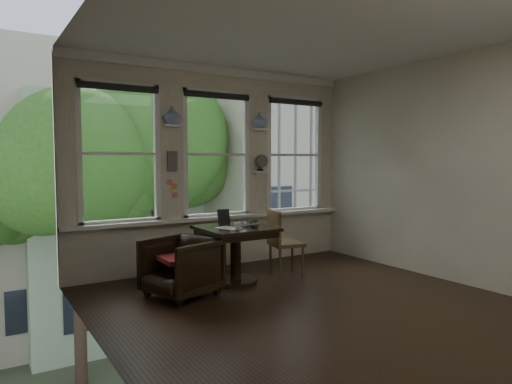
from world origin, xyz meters
TOP-DOWN VIEW (x-y plane):
  - ground at (0.00, 0.00)m, footprint 4.50×4.50m
  - ceiling at (0.00, 0.00)m, footprint 4.50×4.50m
  - wall_back at (0.00, 2.25)m, footprint 4.50×0.00m
  - wall_left at (-2.25, 0.00)m, footprint 0.00×4.50m
  - wall_right at (2.25, 0.00)m, footprint 0.00×4.50m
  - window_left at (-1.45, 2.25)m, footprint 1.10×0.12m
  - window_center at (0.00, 2.25)m, footprint 1.10×0.12m
  - window_right at (1.45, 2.25)m, footprint 1.10×0.12m
  - shelf_left at (-0.72, 2.15)m, footprint 0.26×0.16m
  - shelf_right at (0.72, 2.15)m, footprint 0.26×0.16m
  - intercom at (-0.72, 2.18)m, footprint 0.14×0.06m
  - sticky_notes at (-0.72, 2.19)m, footprint 0.16×0.01m
  - desk_fan at (0.72, 2.13)m, footprint 0.20×0.20m
  - vase_left at (-0.72, 2.15)m, footprint 0.24×0.24m
  - vase_right at (0.72, 2.15)m, footprint 0.24×0.24m
  - table at (-0.25, 1.19)m, footprint 0.90×0.90m
  - armchair_left at (-1.08, 1.04)m, footprint 0.96×0.95m
  - cushion_red at (-1.08, 1.04)m, footprint 0.45×0.45m
  - side_chair_right at (0.55, 1.17)m, footprint 0.49×0.49m
  - laptop at (-0.12, 1.09)m, footprint 0.32×0.22m
  - mug at (-0.36, 0.96)m, footprint 0.11×0.11m
  - drinking_glass at (-0.09, 0.98)m, footprint 0.13×0.13m
  - tablet at (-0.35, 1.34)m, footprint 0.17×0.09m
  - papers at (-0.38, 1.14)m, footprint 0.31×0.36m

SIDE VIEW (x-z plane):
  - ground at x=0.00m, z-range 0.00..0.00m
  - armchair_left at x=-1.08m, z-range 0.00..0.70m
  - table at x=-0.25m, z-range 0.00..0.75m
  - cushion_red at x=-1.08m, z-range 0.42..0.48m
  - side_chair_right at x=0.55m, z-range 0.00..0.92m
  - papers at x=-0.38m, z-range 0.75..0.75m
  - laptop at x=-0.12m, z-range 0.75..0.77m
  - mug at x=-0.36m, z-range 0.75..0.84m
  - drinking_glass at x=-0.09m, z-range 0.75..0.84m
  - tablet at x=-0.35m, z-range 0.75..0.97m
  - sticky_notes at x=-0.72m, z-range 1.13..1.37m
  - wall_back at x=0.00m, z-range -0.75..3.75m
  - wall_left at x=-2.25m, z-range -0.75..3.75m
  - wall_right at x=2.25m, z-range -0.75..3.75m
  - desk_fan at x=0.72m, z-range 1.41..1.65m
  - intercom at x=-0.72m, z-range 1.46..1.74m
  - window_left at x=-1.45m, z-range 0.75..2.65m
  - window_center at x=0.00m, z-range 0.75..2.65m
  - window_right at x=1.45m, z-range 0.75..2.65m
  - shelf_left at x=-0.72m, z-range 2.08..2.12m
  - shelf_right at x=0.72m, z-range 2.08..2.12m
  - vase_left at x=-0.72m, z-range 2.12..2.36m
  - vase_right at x=0.72m, z-range 2.12..2.36m
  - ceiling at x=0.00m, z-range 3.00..3.00m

